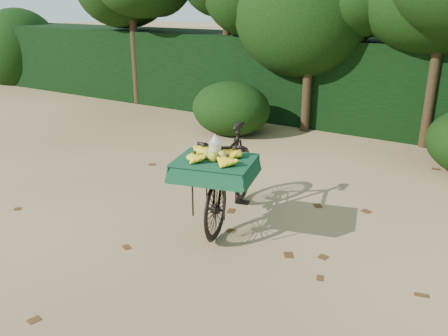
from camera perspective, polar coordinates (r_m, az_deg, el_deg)
The scene contains 6 objects.
ground at distance 4.84m, azimuth 5.22°, elevation -12.78°, with size 80.00×80.00×0.00m, color tan.
vendor_bicycle at distance 5.72m, azimuth 0.75°, elevation -0.76°, with size 1.13×2.01×1.16m.
hedge_backdrop at distance 10.28m, azimuth 21.63°, elevation 8.96°, with size 26.00×1.80×1.80m, color black.
tree_row at distance 9.51m, azimuth 17.57°, elevation 15.36°, with size 14.50×2.00×4.00m, color black, non-canonical shape.
bush_clumps at distance 8.36m, azimuth 21.92°, elevation 3.48°, with size 8.80×1.70×0.90m, color black, non-canonical shape.
leaf_litter at distance 5.35m, azimuth 8.40°, elevation -9.45°, with size 7.00×7.30×0.01m, color #4A2C13, non-canonical shape.
Camera 1 is at (1.77, -3.68, 2.61)m, focal length 38.00 mm.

